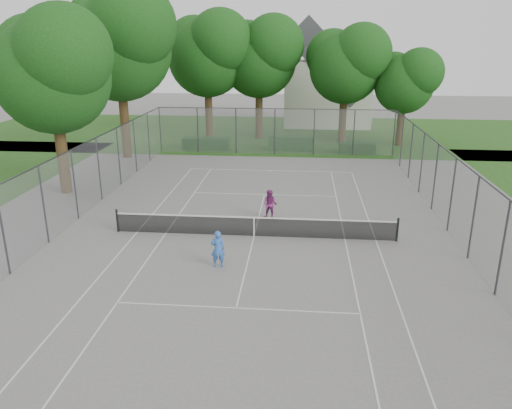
# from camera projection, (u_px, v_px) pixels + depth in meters

# --- Properties ---
(ground) EXTENTS (120.00, 120.00, 0.00)m
(ground) POSITION_uv_depth(u_px,v_px,m) (254.00, 236.00, 22.78)
(ground) COLOR slate
(ground) RESTS_ON ground
(grass_far) EXTENTS (60.00, 20.00, 0.00)m
(grass_far) POSITION_uv_depth(u_px,v_px,m) (280.00, 133.00, 47.33)
(grass_far) COLOR #204814
(grass_far) RESTS_ON ground
(court_markings) EXTENTS (11.03, 23.83, 0.01)m
(court_markings) POSITION_uv_depth(u_px,v_px,m) (254.00, 236.00, 22.78)
(court_markings) COLOR silver
(court_markings) RESTS_ON ground
(tennis_net) EXTENTS (12.87, 0.10, 1.10)m
(tennis_net) POSITION_uv_depth(u_px,v_px,m) (254.00, 226.00, 22.62)
(tennis_net) COLOR black
(tennis_net) RESTS_ON ground
(perimeter_fence) EXTENTS (18.08, 34.08, 3.52)m
(perimeter_fence) POSITION_uv_depth(u_px,v_px,m) (254.00, 199.00, 22.21)
(perimeter_fence) COLOR #38383D
(perimeter_fence) RESTS_ON ground
(tree_far_left) EXTENTS (7.63, 6.97, 10.97)m
(tree_far_left) POSITION_uv_depth(u_px,v_px,m) (208.00, 51.00, 42.08)
(tree_far_left) COLOR #3B2915
(tree_far_left) RESTS_ON ground
(tree_far_midleft) EXTENTS (7.36, 6.72, 10.57)m
(tree_far_midleft) POSITION_uv_depth(u_px,v_px,m) (260.00, 54.00, 42.69)
(tree_far_midleft) COLOR #3B2915
(tree_far_midleft) RESTS_ON ground
(tree_far_midright) EXTENTS (6.82, 6.23, 9.81)m
(tree_far_midright) POSITION_uv_depth(u_px,v_px,m) (347.00, 62.00, 40.89)
(tree_far_midright) COLOR #3B2915
(tree_far_midright) RESTS_ON ground
(tree_far_right) EXTENTS (5.51, 5.03, 7.91)m
(tree_far_right) POSITION_uv_depth(u_px,v_px,m) (406.00, 79.00, 40.19)
(tree_far_right) COLOR #3B2915
(tree_far_right) RESTS_ON ground
(tree_side_back) EXTENTS (8.64, 7.89, 12.42)m
(tree_side_back) POSITION_uv_depth(u_px,v_px,m) (119.00, 39.00, 35.14)
(tree_side_back) COLOR #3B2915
(tree_side_back) RESTS_ON ground
(tree_side_front) EXTENTS (7.24, 6.61, 10.41)m
(tree_side_front) POSITION_uv_depth(u_px,v_px,m) (52.00, 66.00, 26.94)
(tree_side_front) COLOR #3B2915
(tree_side_front) RESTS_ON ground
(hedge_left) EXTENTS (3.76, 1.13, 0.94)m
(hedge_left) POSITION_uv_depth(u_px,v_px,m) (206.00, 143.00, 40.36)
(hedge_left) COLOR #153F14
(hedge_left) RESTS_ON ground
(hedge_mid) EXTENTS (3.57, 1.02, 1.12)m
(hedge_mid) POSITION_uv_depth(u_px,v_px,m) (291.00, 143.00, 39.97)
(hedge_mid) COLOR #153F14
(hedge_mid) RESTS_ON ground
(hedge_right) EXTENTS (2.75, 1.01, 0.83)m
(hedge_right) POSITION_uv_depth(u_px,v_px,m) (357.00, 148.00, 38.98)
(hedge_right) COLOR #153F14
(hedge_right) RESTS_ON ground
(house) EXTENTS (8.52, 6.60, 10.61)m
(house) POSITION_uv_depth(u_px,v_px,m) (327.00, 82.00, 50.67)
(house) COLOR silver
(house) RESTS_ON ground
(girl_player) EXTENTS (0.61, 0.45, 1.51)m
(girl_player) POSITION_uv_depth(u_px,v_px,m) (218.00, 249.00, 19.57)
(girl_player) COLOR blue
(girl_player) RESTS_ON ground
(woman_player) EXTENTS (0.84, 0.72, 1.50)m
(woman_player) POSITION_uv_depth(u_px,v_px,m) (270.00, 205.00, 24.73)
(woman_player) COLOR #7F2A6D
(woman_player) RESTS_ON ground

